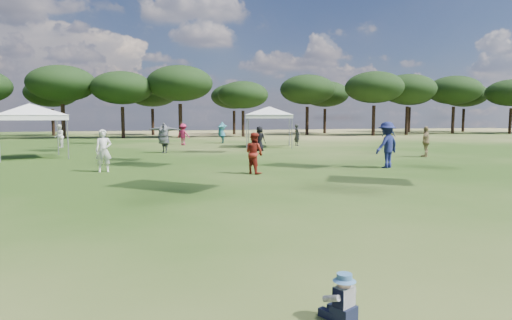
# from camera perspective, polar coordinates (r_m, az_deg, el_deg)

# --- Properties ---
(tree_line) EXTENTS (108.78, 17.63, 7.77)m
(tree_line) POSITION_cam_1_polar(r_m,az_deg,el_deg) (49.33, -11.55, 9.41)
(tree_line) COLOR black
(tree_line) RESTS_ON ground
(tent_left) EXTENTS (6.14, 6.14, 3.12)m
(tent_left) POSITION_cam_1_polar(r_m,az_deg,el_deg) (24.92, -27.96, 6.39)
(tent_left) COLOR gray
(tent_left) RESTS_ON ground
(tent_right) EXTENTS (6.27, 6.27, 3.20)m
(tent_right) POSITION_cam_1_polar(r_m,az_deg,el_deg) (30.57, 1.76, 6.92)
(tent_right) COLOR gray
(tent_right) RESTS_ON ground
(toddler) EXTENTS (0.38, 0.41, 0.50)m
(toddler) POSITION_cam_1_polar(r_m,az_deg,el_deg) (4.71, 11.43, -17.75)
(toddler) COLOR black
(toddler) RESTS_ON ground
(festival_crowd) EXTENTS (29.96, 20.99, 1.92)m
(festival_crowd) POSITION_cam_1_polar(r_m,az_deg,el_deg) (25.41, -11.43, 2.78)
(festival_crowd) COLOR navy
(festival_crowd) RESTS_ON ground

